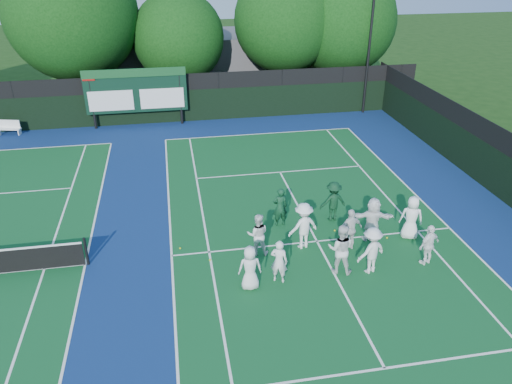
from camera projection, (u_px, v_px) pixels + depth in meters
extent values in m
plane|color=#17370F|center=(325.00, 256.00, 18.13)|extent=(120.00, 120.00, 0.00)
cube|color=navy|center=(157.00, 257.00, 18.05)|extent=(34.00, 32.00, 0.01)
cube|color=#105023|center=(317.00, 241.00, 19.00)|extent=(10.97, 23.77, 0.00)
cube|color=white|center=(260.00, 134.00, 29.42)|extent=(10.97, 0.08, 0.00)
cube|color=white|center=(172.00, 256.00, 18.13)|extent=(0.08, 23.77, 0.00)
cube|color=white|center=(449.00, 228.00, 19.87)|extent=(0.08, 23.77, 0.00)
cube|color=white|center=(209.00, 252.00, 18.35)|extent=(0.08, 23.77, 0.00)
cube|color=white|center=(417.00, 231.00, 19.65)|extent=(0.08, 23.77, 0.00)
cube|color=white|center=(385.00, 368.00, 13.39)|extent=(8.23, 0.08, 0.00)
cube|color=white|center=(280.00, 172.00, 24.61)|extent=(8.23, 0.08, 0.00)
cube|color=white|center=(317.00, 241.00, 19.00)|extent=(0.08, 12.80, 0.00)
cube|color=white|center=(8.00, 150.00, 27.20)|extent=(10.97, 0.08, 0.00)
cube|color=white|center=(85.00, 264.00, 17.65)|extent=(0.08, 23.77, 0.00)
cube|color=white|center=(45.00, 268.00, 17.43)|extent=(0.08, 23.77, 0.00)
cube|color=black|center=(155.00, 107.00, 30.75)|extent=(34.00, 0.08, 2.00)
cube|color=black|center=(153.00, 83.00, 30.07)|extent=(34.00, 0.05, 1.00)
cylinder|color=black|center=(92.00, 100.00, 29.49)|extent=(0.16, 0.16, 3.50)
cylinder|color=black|center=(180.00, 96.00, 30.31)|extent=(0.16, 0.16, 3.50)
cube|color=black|center=(136.00, 91.00, 29.69)|extent=(6.00, 0.15, 2.60)
cube|color=#144821|center=(134.00, 73.00, 29.11)|extent=(6.00, 0.05, 0.50)
cube|color=silver|center=(111.00, 101.00, 29.60)|extent=(2.60, 0.04, 1.20)
cube|color=silver|center=(162.00, 98.00, 30.07)|extent=(2.60, 0.04, 1.20)
cube|color=#9E100D|center=(88.00, 77.00, 28.74)|extent=(0.70, 0.04, 0.50)
cube|color=#55555A|center=(207.00, 61.00, 37.94)|extent=(18.00, 6.00, 4.00)
cylinder|color=black|center=(371.00, 35.00, 30.81)|extent=(0.16, 0.16, 10.00)
cylinder|color=black|center=(86.00, 251.00, 17.42)|extent=(0.10, 0.10, 1.10)
cube|color=white|center=(8.00, 129.00, 29.07)|extent=(1.47, 0.72, 0.06)
cube|color=white|center=(8.00, 124.00, 29.07)|extent=(1.39, 0.40, 0.47)
cube|color=white|center=(20.00, 132.00, 29.25)|extent=(0.14, 0.33, 0.38)
cylinder|color=#321D0D|center=(83.00, 88.00, 32.85)|extent=(0.44, 0.44, 3.06)
sphere|color=#0B340D|center=(72.00, 14.00, 30.77)|extent=(8.15, 8.15, 8.15)
sphere|color=#0B340D|center=(84.00, 27.00, 31.49)|extent=(5.71, 5.71, 5.71)
cylinder|color=#321D0D|center=(182.00, 89.00, 34.04)|extent=(0.44, 0.44, 2.30)
sphere|color=#0B340D|center=(178.00, 38.00, 32.50)|extent=(5.95, 5.95, 5.95)
sphere|color=#0B340D|center=(188.00, 46.00, 33.13)|extent=(4.17, 4.17, 4.17)
cylinder|color=#321D0D|center=(284.00, 80.00, 35.04)|extent=(0.44, 0.44, 2.84)
sphere|color=#0B340D|center=(285.00, 21.00, 33.23)|extent=(6.85, 6.85, 6.85)
sphere|color=#0B340D|center=(292.00, 30.00, 33.90)|extent=(4.79, 4.79, 4.79)
cylinder|color=#321D0D|center=(338.00, 79.00, 35.74)|extent=(0.44, 0.44, 2.58)
sphere|color=#0B340D|center=(342.00, 21.00, 33.91)|extent=(7.29, 7.29, 7.29)
sphere|color=#0B340D|center=(348.00, 31.00, 34.60)|extent=(5.11, 5.11, 5.11)
sphere|color=yellow|center=(210.00, 260.00, 17.86)|extent=(0.07, 0.07, 0.07)
sphere|color=yellow|center=(335.00, 230.00, 19.66)|extent=(0.07, 0.07, 0.07)
sphere|color=yellow|center=(387.00, 238.00, 19.18)|extent=(0.07, 0.07, 0.07)
sphere|color=yellow|center=(180.00, 248.00, 18.53)|extent=(0.07, 0.07, 0.07)
sphere|color=yellow|center=(297.00, 209.00, 21.25)|extent=(0.07, 0.07, 0.07)
imported|color=white|center=(250.00, 268.00, 16.14)|extent=(0.79, 0.53, 1.58)
imported|color=white|center=(279.00, 261.00, 16.47)|extent=(0.68, 0.59, 1.59)
imported|color=silver|center=(341.00, 249.00, 16.90)|extent=(1.09, 0.98, 1.84)
imported|color=silver|center=(371.00, 250.00, 16.92)|extent=(1.27, 1.00, 1.73)
imported|color=white|center=(429.00, 245.00, 17.39)|extent=(0.99, 0.69, 1.56)
imported|color=silver|center=(258.00, 234.00, 17.93)|extent=(0.88, 0.73, 1.62)
imported|color=white|center=(303.00, 226.00, 18.27)|extent=(1.32, 0.97, 1.82)
imported|color=silver|center=(350.00, 230.00, 18.19)|extent=(1.05, 0.65, 1.66)
imported|color=white|center=(372.00, 219.00, 18.73)|extent=(1.72, 0.88, 1.78)
imported|color=white|center=(411.00, 218.00, 18.87)|extent=(1.00, 0.83, 1.75)
imported|color=#103C23|center=(280.00, 207.00, 19.74)|extent=(0.62, 0.43, 1.63)
imported|color=#0D331B|center=(333.00, 201.00, 20.11)|extent=(1.15, 0.73, 1.69)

